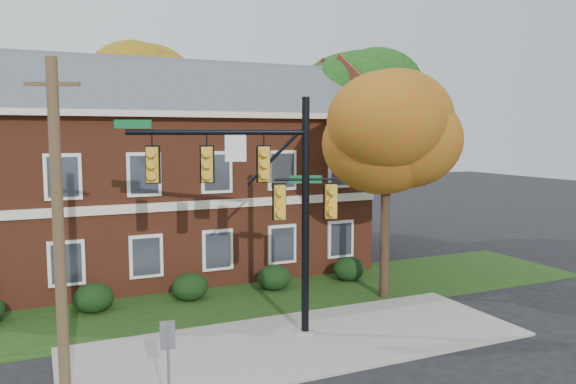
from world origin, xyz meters
name	(u,v)px	position (x,y,z in m)	size (l,w,h in m)	color
ground	(317,354)	(0.00, 0.00, 0.00)	(120.00, 120.00, 0.00)	black
sidewalk	(302,342)	(0.00, 1.00, 0.04)	(14.00, 5.00, 0.08)	gray
grass_strip	(246,299)	(0.00, 6.00, 0.02)	(30.00, 6.00, 0.04)	#193811
apartment_building	(159,164)	(-2.00, 11.95, 4.99)	(18.80, 8.80, 9.74)	brown
hedge_left	(94,298)	(-5.50, 6.70, 0.53)	(1.40, 1.26, 1.05)	black
hedge_center	(190,287)	(-2.00, 6.70, 0.53)	(1.40, 1.26, 1.05)	black
hedge_right	(274,277)	(1.50, 6.70, 0.53)	(1.40, 1.26, 1.05)	black
hedge_far_right	(349,269)	(5.00, 6.70, 0.53)	(1.40, 1.26, 1.05)	black
tree_near_right	(394,125)	(5.22, 3.87, 6.67)	(4.50, 4.25, 8.58)	black
tree_right_rear	(361,101)	(9.31, 12.81, 8.12)	(6.30, 5.95, 10.62)	black
tree_far_rear	(153,91)	(-0.66, 19.79, 8.84)	(6.84, 6.46, 11.52)	black
traffic_signal	(262,191)	(-0.93, 1.89, 4.64)	(6.45, 2.13, 7.47)	gray
utility_pole	(58,227)	(-6.76, 0.49, 4.13)	(1.23, 0.50, 8.15)	#4F3925
sign_post	(168,354)	(-4.72, -2.00, 1.55)	(0.33, 0.08, 2.29)	slate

